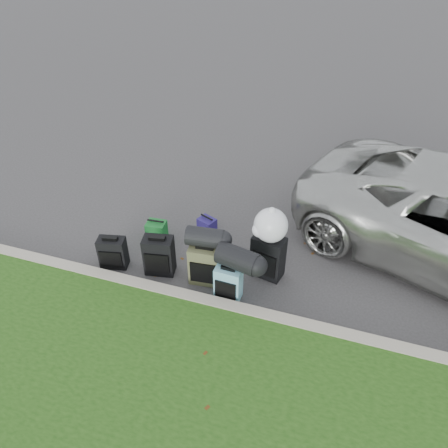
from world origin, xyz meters
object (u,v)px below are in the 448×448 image
(suitcase_small_black, at_px, (113,253))
(tote_navy, at_px, (207,226))
(suitcase_large_black_left, at_px, (159,255))
(suitcase_large_black_right, at_px, (268,257))
(suitcase_olive, at_px, (206,264))
(suitcase_teal, at_px, (228,283))
(tote_green, at_px, (157,231))

(suitcase_small_black, relative_size, tote_navy, 1.74)
(suitcase_large_black_left, distance_m, suitcase_large_black_right, 1.62)
(suitcase_olive, relative_size, suitcase_teal, 1.20)
(suitcase_small_black, distance_m, suitcase_large_black_right, 2.35)
(suitcase_olive, xyz_separation_m, suitcase_large_black_right, (0.83, 0.41, 0.03))
(suitcase_olive, bearing_deg, suitcase_teal, -32.72)
(tote_green, bearing_deg, suitcase_teal, -34.46)
(tote_green, bearing_deg, suitcase_large_black_left, -66.23)
(suitcase_large_black_left, height_order, suitcase_large_black_right, suitcase_large_black_right)
(suitcase_large_black_right, bearing_deg, tote_navy, 163.06)
(suitcase_large_black_left, xyz_separation_m, tote_navy, (0.36, 1.10, -0.17))
(suitcase_large_black_right, bearing_deg, suitcase_teal, -112.09)
(suitcase_small_black, distance_m, suitcase_teal, 1.87)
(suitcase_large_black_left, distance_m, suitcase_teal, 1.15)
(suitcase_small_black, distance_m, suitcase_olive, 1.46)
(suitcase_large_black_right, bearing_deg, suitcase_large_black_left, -152.26)
(suitcase_large_black_right, bearing_deg, suitcase_olive, -141.91)
(suitcase_small_black, distance_m, tote_green, 0.86)
(tote_green, height_order, tote_navy, tote_green)
(suitcase_large_black_left, height_order, suitcase_teal, suitcase_large_black_left)
(suitcase_small_black, relative_size, suitcase_olive, 0.81)
(suitcase_teal, distance_m, tote_navy, 1.50)
(suitcase_large_black_right, height_order, tote_navy, suitcase_large_black_right)
(suitcase_olive, xyz_separation_m, tote_green, (-1.10, 0.65, -0.14))
(tote_navy, bearing_deg, suitcase_olive, -48.76)
(suitcase_small_black, xyz_separation_m, suitcase_large_black_left, (0.73, 0.10, 0.06))
(suitcase_small_black, bearing_deg, suitcase_teal, -14.92)
(suitcase_large_black_left, distance_m, tote_green, 0.79)
(suitcase_large_black_left, bearing_deg, tote_navy, 61.13)
(suitcase_teal, xyz_separation_m, tote_navy, (-0.78, 1.28, -0.12))
(tote_green, bearing_deg, tote_navy, 25.12)
(suitcase_small_black, relative_size, tote_green, 1.48)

